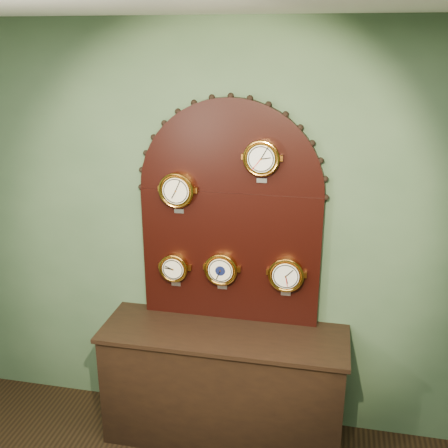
% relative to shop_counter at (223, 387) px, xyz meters
% --- Properties ---
extents(wall_back, '(4.00, 0.00, 4.00)m').
position_rel_shop_counter_xyz_m(wall_back, '(0.00, 0.27, 1.00)').
color(wall_back, '#415C3F').
rests_on(wall_back, ground).
extents(shop_counter, '(1.60, 0.50, 0.80)m').
position_rel_shop_counter_xyz_m(shop_counter, '(0.00, 0.00, 0.00)').
color(shop_counter, black).
rests_on(shop_counter, ground_plane).
extents(display_board, '(1.26, 0.06, 1.53)m').
position_rel_shop_counter_xyz_m(display_board, '(0.00, 0.22, 1.23)').
color(display_board, black).
rests_on(display_board, shop_counter).
extents(roman_clock, '(0.23, 0.08, 0.29)m').
position_rel_shop_counter_xyz_m(roman_clock, '(-0.34, 0.15, 1.34)').
color(roman_clock, '#C48229').
rests_on(roman_clock, display_board).
extents(arabic_clock, '(0.23, 0.08, 0.28)m').
position_rel_shop_counter_xyz_m(arabic_clock, '(0.21, 0.15, 1.58)').
color(arabic_clock, '#C48229').
rests_on(arabic_clock, display_board).
extents(hygrometer, '(0.20, 0.08, 0.25)m').
position_rel_shop_counter_xyz_m(hygrometer, '(-0.37, 0.15, 0.79)').
color(hygrometer, '#C48229').
rests_on(hygrometer, display_board).
extents(barometer, '(0.22, 0.08, 0.28)m').
position_rel_shop_counter_xyz_m(barometer, '(-0.05, 0.15, 0.81)').
color(barometer, '#C48229').
rests_on(barometer, display_board).
extents(tide_clock, '(0.23, 0.08, 0.29)m').
position_rel_shop_counter_xyz_m(tide_clock, '(0.39, 0.15, 0.81)').
color(tide_clock, '#C48229').
rests_on(tide_clock, display_board).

